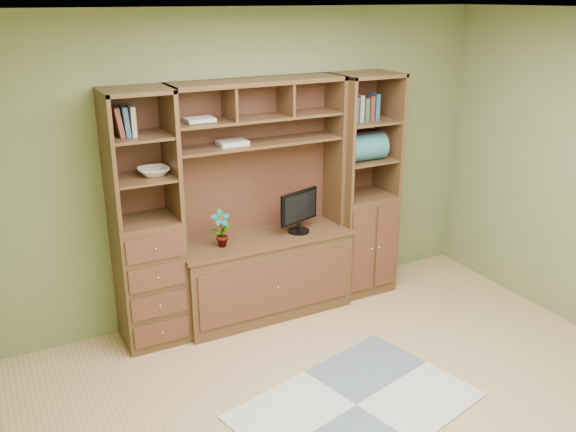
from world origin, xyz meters
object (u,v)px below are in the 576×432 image
center_hutch (264,204)px  monitor (299,204)px  right_tower (363,186)px  left_tower (145,222)px

center_hutch → monitor: center_hutch is taller
center_hutch → right_tower: 1.03m
left_tower → monitor: left_tower is taller
center_hutch → right_tower: bearing=2.2°
left_tower → right_tower: bearing=0.0°
left_tower → monitor: size_ratio=3.98×
right_tower → monitor: bearing=-174.0°
center_hutch → left_tower: same height
left_tower → monitor: (1.31, -0.07, -0.04)m
left_tower → right_tower: same height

